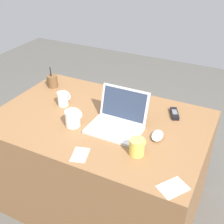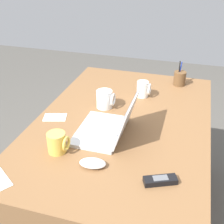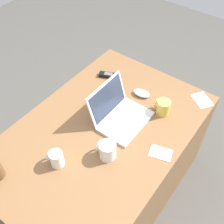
# 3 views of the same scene
# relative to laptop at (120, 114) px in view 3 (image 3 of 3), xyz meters

# --- Properties ---
(ground_plane) EXTENTS (6.00, 6.00, 0.00)m
(ground_plane) POSITION_rel_laptop_xyz_m (-0.14, 0.03, -0.77)
(ground_plane) COLOR #4C4944
(desk) EXTENTS (1.36, 0.90, 0.72)m
(desk) POSITION_rel_laptop_xyz_m (-0.14, 0.03, -0.41)
(desk) COLOR brown
(desk) RESTS_ON ground
(laptop) EXTENTS (0.32, 0.28, 0.22)m
(laptop) POSITION_rel_laptop_xyz_m (0.00, 0.00, 0.00)
(laptop) COLOR silver
(laptop) RESTS_ON desk
(computer_mouse) EXTENTS (0.08, 0.12, 0.03)m
(computer_mouse) POSITION_rel_laptop_xyz_m (0.25, 0.01, -0.03)
(computer_mouse) COLOR white
(computer_mouse) RESTS_ON desk
(coffee_mug_white) EXTENTS (0.07, 0.08, 0.10)m
(coffee_mug_white) POSITION_rel_laptop_xyz_m (-0.45, 0.08, 0.00)
(coffee_mug_white) COLOR white
(coffee_mug_white) RESTS_ON desk
(coffee_mug_tall) EXTENTS (0.08, 0.09, 0.09)m
(coffee_mug_tall) POSITION_rel_laptop_xyz_m (0.20, -0.18, 0.00)
(coffee_mug_tall) COLOR #E0BC4C
(coffee_mug_tall) RESTS_ON desk
(coffee_mug_spare) EXTENTS (0.09, 0.10, 0.10)m
(coffee_mug_spare) POSITION_rel_laptop_xyz_m (-0.25, -0.10, 0.01)
(coffee_mug_spare) COLOR white
(coffee_mug_spare) RESTS_ON desk
(cordless_phone) EXTENTS (0.09, 0.14, 0.03)m
(cordless_phone) POSITION_rel_laptop_xyz_m (0.27, 0.29, -0.03)
(cordless_phone) COLOR black
(cordless_phone) RESTS_ON desk
(paper_note_near_laptop) EXTENTS (0.11, 0.14, 0.00)m
(paper_note_near_laptop) POSITION_rel_laptop_xyz_m (-0.07, -0.32, -0.04)
(paper_note_near_laptop) COLOR white
(paper_note_near_laptop) RESTS_ON desk
(paper_note_left) EXTENTS (0.15, 0.16, 0.00)m
(paper_note_left) POSITION_rel_laptop_xyz_m (0.45, -0.33, -0.04)
(paper_note_left) COLOR white
(paper_note_left) RESTS_ON desk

